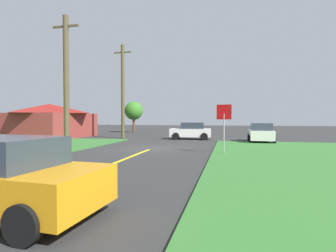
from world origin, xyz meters
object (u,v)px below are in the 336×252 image
Objects in this scene: car_on_crossroad at (261,133)px; utility_pole_near at (66,82)px; oak_tree_left at (134,111)px; barn at (49,120)px; utility_pole_mid at (123,91)px; stop_sign at (224,119)px; car_approaching_junction at (191,131)px; car_behind_on_main_road at (5,177)px.

car_on_crossroad is 15.71m from utility_pole_near.
oak_tree_left is 12.44m from barn.
utility_pole_mid reaches higher than utility_pole_near.
stop_sign is 0.70× the size of car_approaching_junction.
utility_pole_mid reaches higher than oak_tree_left.
car_approaching_junction is at bearing 2.70° from utility_pole_mid.
utility_pole_mid reaches higher than barn.
car_behind_on_main_road is at bearing -62.42° from utility_pole_near.
barn is at bearing 128.36° from car_behind_on_main_road.
oak_tree_left is (-12.96, 20.87, 1.09)m from stop_sign.
barn is at bearing -1.71° from car_approaching_junction.
utility_pole_near is (-12.69, -8.56, 3.52)m from car_on_crossroad.
stop_sign is 0.35× the size of barn.
stop_sign is 11.66m from car_behind_on_main_road.
utility_pole_near is (-5.51, 10.54, 3.52)m from car_behind_on_main_road.
utility_pole_near is at bearing 12.05° from stop_sign.
car_approaching_junction is at bearing -61.70° from stop_sign.
barn is at bearing 130.95° from utility_pole_near.
barn is (-8.72, 10.05, -2.54)m from utility_pole_near.
barn is at bearing -17.31° from stop_sign.
car_on_crossroad is at bearing 33.99° from utility_pole_near.
utility_pole_mid is (-5.84, 20.66, 3.96)m from car_behind_on_main_road.
barn is (-15.24, -0.39, 0.99)m from car_approaching_junction.
car_behind_on_main_road is at bearing -55.36° from barn.
oak_tree_left is at bearing 98.58° from utility_pole_near.
car_on_crossroad is at bearing -38.33° from oak_tree_left.
car_behind_on_main_road is 25.05m from barn.
car_on_crossroad is 1.00× the size of car_behind_on_main_road.
utility_pole_near is at bearing 54.82° from car_approaching_junction.
car_on_crossroad is 6.45m from car_approaching_junction.
car_approaching_junction is at bearing 90.94° from car_behind_on_main_road.
car_behind_on_main_road is 0.45× the size of utility_pole_mid.
car_on_crossroad is at bearing -98.72° from stop_sign.
barn is (-14.23, 20.59, 0.98)m from car_behind_on_main_road.
oak_tree_left is (-9.71, 10.67, 2.28)m from car_approaching_junction.
car_behind_on_main_road is at bearing 161.17° from car_on_crossroad.
utility_pole_mid is at bearing -75.46° from oak_tree_left.
car_behind_on_main_road is 0.52× the size of barn.
car_behind_on_main_road is (-1.02, -20.98, 0.00)m from car_approaching_junction.
stop_sign is at bearing 162.43° from car_on_crossroad.
barn is (-8.39, -0.06, -2.98)m from utility_pole_mid.
utility_pole_near reaches higher than car_on_crossroad.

